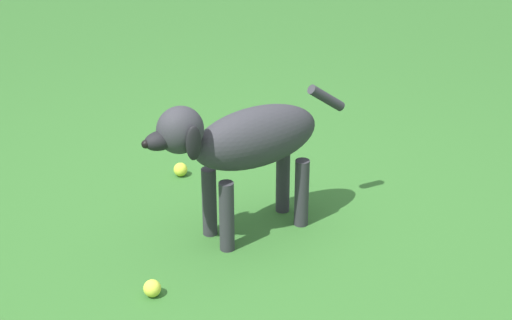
% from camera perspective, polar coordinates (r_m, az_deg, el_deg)
% --- Properties ---
extents(ground, '(14.00, 14.00, 0.00)m').
position_cam_1_polar(ground, '(3.25, -3.24, -6.39)').
color(ground, '#2D6026').
extents(dog, '(0.90, 0.39, 0.63)m').
position_cam_1_polar(dog, '(3.16, -0.84, 1.26)').
color(dog, '#2D2D33').
rests_on(dog, ground).
extents(tennis_ball_0, '(0.07, 0.07, 0.07)m').
position_cam_1_polar(tennis_ball_0, '(2.99, -7.44, -9.09)').
color(tennis_ball_0, '#C7D33D').
rests_on(tennis_ball_0, ground).
extents(tennis_ball_1, '(0.07, 0.07, 0.07)m').
position_cam_1_polar(tennis_ball_1, '(3.81, -5.43, -0.68)').
color(tennis_ball_1, '#C5D637').
rests_on(tennis_ball_1, ground).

